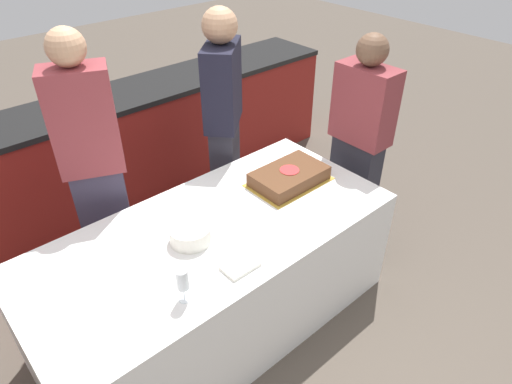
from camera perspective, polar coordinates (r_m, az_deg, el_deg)
ground_plane at (r=2.97m, az=-4.76°, el=-15.50°), size 14.00×14.00×0.00m
back_counter at (r=3.77m, az=-19.57°, el=3.81°), size 4.40×0.58×0.92m
dining_table at (r=2.70m, az=-5.14°, el=-10.61°), size 2.04×0.94×0.72m
cake at (r=2.80m, az=4.17°, el=1.97°), size 0.49×0.32×0.09m
plate_stack at (r=2.37m, az=-8.21°, el=-5.21°), size 0.22×0.22×0.09m
wine_glass at (r=2.03m, az=-9.19°, el=-10.80°), size 0.06×0.06×0.18m
side_plate_near_cake at (r=2.99m, az=-0.37°, el=3.54°), size 0.19×0.19×0.00m
utensil_pile at (r=2.23m, az=-2.02°, el=-9.22°), size 0.17×0.12×0.02m
person_cutting_cake at (r=3.17m, az=-4.00°, el=8.15°), size 0.43×0.42×1.65m
person_seated_right at (r=3.16m, az=12.70°, el=5.80°), size 0.20×0.39×1.53m
person_standing_back at (r=2.77m, az=-19.43°, el=2.43°), size 0.39×0.32×1.70m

